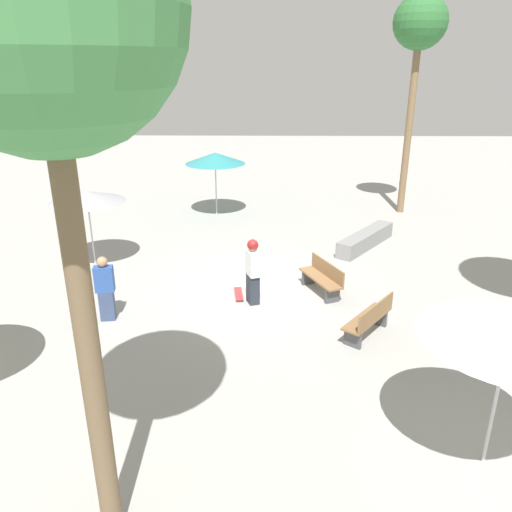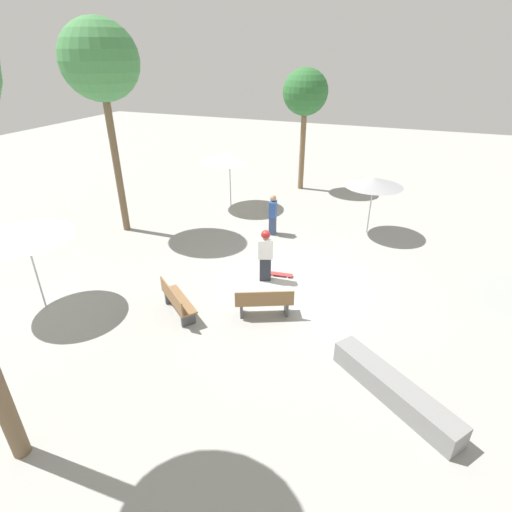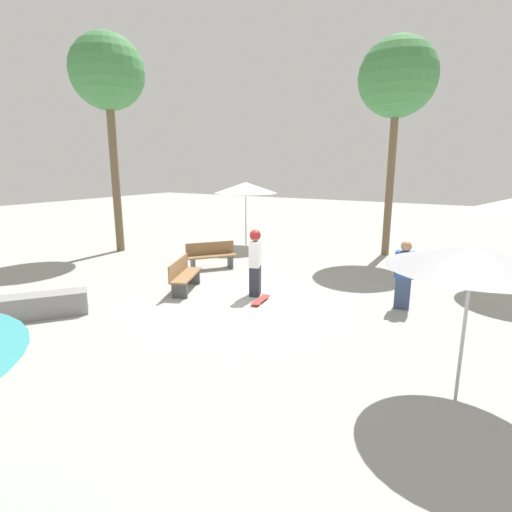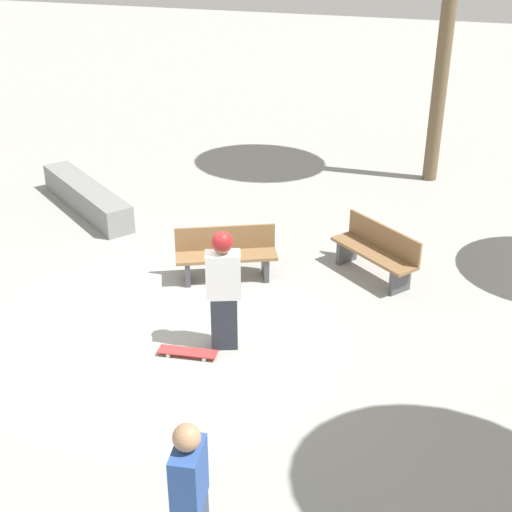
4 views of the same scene
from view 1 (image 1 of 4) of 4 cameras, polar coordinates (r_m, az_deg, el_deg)
The scene contains 12 objects.
ground_plane at distance 13.64m, azimuth 0.35°, elevation -3.70°, with size 60.00×60.00×0.00m, color #9E9E99.
skater_main at distance 12.48m, azimuth -0.37°, elevation -1.53°, with size 0.52×0.40×1.72m.
skateboard at distance 13.21m, azimuth -1.99°, elevation -4.33°, with size 0.82×0.29×0.07m.
concrete_ledge at distance 16.98m, azimuth 12.41°, elevation 1.86°, with size 2.80×2.29×0.52m.
bench_near at distance 13.35m, azimuth 7.59°, elevation -2.49°, with size 1.64×1.06×0.85m.
bench_far at distance 11.47m, azimuth 12.85°, elevation -7.05°, with size 1.53×1.33×0.85m.
shade_umbrella_grey at distance 15.43m, azimuth -18.77°, elevation 6.43°, with size 2.22×2.22×2.27m.
shade_umbrella_white at distance 7.76m, azimuth 27.19°, elevation -7.00°, with size 2.54×2.54×2.62m.
shade_umbrella_teal at distance 19.87m, azimuth -4.69°, elevation 11.08°, with size 2.35×2.35×2.48m.
palm_tree_far_back at distance 20.72m, azimuth 18.20°, elevation 23.43°, with size 1.96×1.96×8.09m.
palm_tree_center_left at distance 5.25m, azimuth -23.37°, elevation 23.95°, with size 2.68×2.68×7.57m.
bystander_watching at distance 12.25m, azimuth -16.85°, elevation -3.60°, with size 0.30×0.47×1.61m.
Camera 1 is at (12.36, 0.11, 5.78)m, focal length 35.00 mm.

